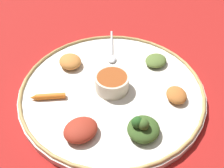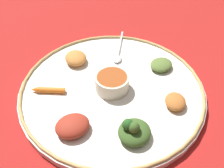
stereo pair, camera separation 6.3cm
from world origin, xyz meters
name	(u,v)px [view 1 (the left image)]	position (x,y,z in m)	size (l,w,h in m)	color
ground_plane	(112,93)	(0.00, 0.00, 0.00)	(2.40, 2.40, 0.00)	maroon
platter	(112,91)	(0.00, 0.00, 0.01)	(0.46, 0.46, 0.02)	white
platter_rim	(112,88)	(0.00, 0.00, 0.02)	(0.45, 0.45, 0.01)	tan
center_bowl	(112,82)	(0.00, 0.00, 0.04)	(0.08, 0.08, 0.04)	beige
spoon	(112,52)	(0.08, 0.12, 0.02)	(0.10, 0.13, 0.01)	silver
greens_pile	(143,128)	(-0.03, -0.15, 0.04)	(0.09, 0.09, 0.05)	#385623
carrot_near_spoon	(48,97)	(-0.14, 0.06, 0.02)	(0.08, 0.05, 0.01)	orange
mound_collards	(156,61)	(0.15, 0.01, 0.03)	(0.06, 0.05, 0.02)	#567033
mound_beet	(81,130)	(-0.13, -0.07, 0.03)	(0.07, 0.06, 0.03)	maroon
mound_chickpea	(176,95)	(0.10, -0.12, 0.03)	(0.06, 0.05, 0.02)	#B2662D
mound_squash	(70,61)	(-0.04, 0.14, 0.03)	(0.06, 0.06, 0.03)	#C67A38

